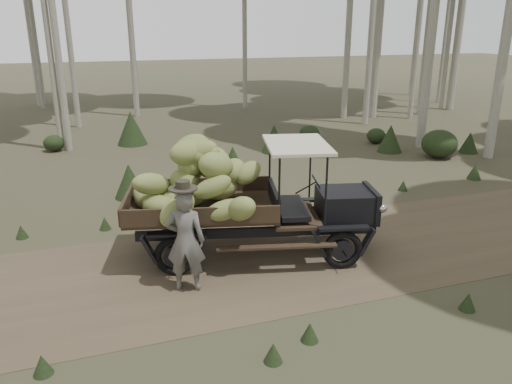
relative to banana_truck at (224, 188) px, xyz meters
The scene contains 5 objects.
ground 1.57m from the banana_truck, 52.90° to the right, with size 120.00×120.00×0.00m, color #473D2B.
dirt_track 1.57m from the banana_truck, 52.90° to the right, with size 70.00×4.00×0.01m, color brown.
banana_truck is the anchor object (origin of this frame).
farmer 1.53m from the banana_truck, 133.01° to the right, with size 0.78×0.64×2.00m.
undergrowth 1.60m from the banana_truck, 104.79° to the right, with size 23.14×22.30×1.40m.
Camera 1 is at (-2.78, -8.33, 4.43)m, focal length 35.00 mm.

